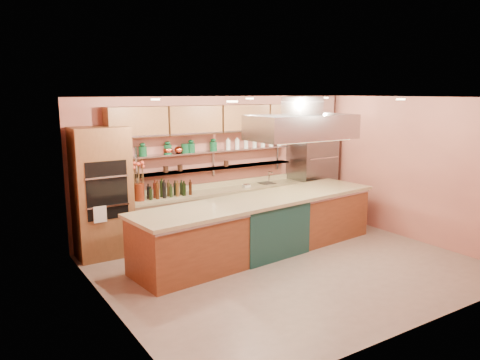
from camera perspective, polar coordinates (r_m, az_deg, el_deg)
floor at (r=8.06m, az=5.95°, el=-10.45°), size 6.00×5.00×0.02m
ceiling at (r=7.52m, az=6.36°, el=9.96°), size 6.00×5.00×0.02m
wall_back at (r=9.71m, az=-3.11°, el=1.87°), size 6.00×0.04×2.80m
wall_front at (r=5.97m, az=21.34°, el=-4.48°), size 6.00×0.04×2.80m
wall_left at (r=6.28m, az=-15.81°, el=-3.43°), size 0.04×5.00×2.80m
wall_right at (r=9.80m, az=19.99°, el=1.32°), size 0.04×5.00×2.80m
oven_stack at (r=8.53m, az=-16.48°, el=-1.51°), size 0.95×0.64×2.30m
refrigerator at (r=10.82m, az=8.76°, el=0.80°), size 0.95×0.72×2.10m
back_counter at (r=9.62m, az=-2.43°, el=-3.90°), size 3.84×0.64×0.93m
wall_shelf_lower at (r=9.58m, az=-2.98°, el=1.45°), size 3.60×0.26×0.03m
wall_shelf_upper at (r=9.53m, az=-3.00°, el=3.53°), size 3.60×0.26×0.03m
upper_cabinets at (r=9.45m, az=-2.62°, el=7.43°), size 4.60×0.36×0.55m
range_hood at (r=8.74m, az=7.53°, el=6.43°), size 2.00×1.00×0.45m
ceiling_downlights at (r=7.67m, az=5.41°, el=9.77°), size 4.00×2.80×0.02m
island at (r=8.51m, az=2.57°, el=-5.57°), size 4.92×1.54×1.01m
flower_vase at (r=8.71m, az=-12.17°, el=-1.45°), size 0.23×0.23×0.32m
oil_bottle_cluster at (r=8.94m, az=-8.55°, el=-1.09°), size 0.95×0.35×0.30m
kitchen_scale at (r=9.78m, az=0.80°, el=-0.61°), size 0.16×0.14×0.08m
bar_faucet at (r=10.20m, az=3.52°, el=0.32°), size 0.03×0.03×0.24m
copper_kettle at (r=9.14m, az=-7.49°, el=3.67°), size 0.22×0.22×0.14m
green_canister at (r=9.20m, az=-6.74°, el=3.86°), size 0.18×0.18×0.18m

